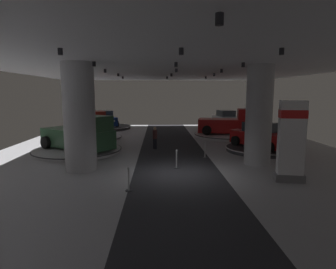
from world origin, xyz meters
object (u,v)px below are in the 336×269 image
at_px(display_platform_deep_left, 105,127).
at_px(pickup_truck_far_left, 89,126).
at_px(column_left, 79,117).
at_px(visitor_walking_near, 155,137).
at_px(display_platform_mid_right, 261,149).
at_px(display_platform_far_left, 89,138).
at_px(pickup_truck_far_right, 231,124).
at_px(display_car_deep_left, 104,119).
at_px(display_car_mid_right, 261,136).
at_px(pickup_truck_mid_left, 80,136).
at_px(brand_sign_pylon, 291,140).
at_px(display_platform_far_right, 228,135).
at_px(display_car_deep_right, 226,119).
at_px(display_platform_deep_right, 226,127).
at_px(display_platform_mid_left, 78,150).
at_px(column_right, 259,115).

distance_m(display_platform_deep_left, pickup_truck_far_left, 7.64).
relative_size(column_left, visitor_walking_near, 3.46).
distance_m(display_platform_mid_right, visitor_walking_near, 7.40).
height_order(display_platform_far_left, visitor_walking_near, visitor_walking_near).
height_order(display_platform_far_left, pickup_truck_far_right, pickup_truck_far_right).
xyz_separation_m(column_left, display_car_deep_left, (-1.96, 17.31, -1.66)).
relative_size(display_car_deep_left, display_platform_far_left, 0.80).
xyz_separation_m(display_car_mid_right, pickup_truck_far_left, (-12.94, 5.19, 0.13)).
xyz_separation_m(display_car_deep_left, display_platform_mid_right, (13.04, -12.82, -0.93)).
bearing_deg(pickup_truck_far_left, pickup_truck_mid_left, -82.69).
bearing_deg(display_platform_far_left, brand_sign_pylon, -45.72).
xyz_separation_m(pickup_truck_far_left, display_platform_far_right, (12.25, 1.42, -1.01)).
distance_m(display_platform_deep_left, pickup_truck_far_right, 14.12).
distance_m(display_platform_mid_right, display_car_deep_right, 12.94).
bearing_deg(display_car_deep_right, display_platform_far_left, -151.70).
distance_m(column_left, pickup_truck_mid_left, 4.80).
xyz_separation_m(display_platform_mid_right, visitor_walking_near, (-7.30, 0.98, 0.75)).
bearing_deg(display_platform_deep_right, display_platform_far_right, -102.14).
relative_size(display_platform_deep_left, pickup_truck_far_right, 1.03).
bearing_deg(column_left, display_platform_deep_left, 96.44).
height_order(display_car_deep_left, display_car_mid_right, display_car_deep_left).
distance_m(pickup_truck_mid_left, display_car_deep_left, 12.96).
xyz_separation_m(display_platform_mid_left, pickup_truck_far_right, (12.13, 6.49, 1.08)).
relative_size(column_left, display_platform_mid_right, 1.15).
bearing_deg(display_platform_deep_left, column_right, -54.84).
height_order(display_car_deep_left, pickup_truck_far_right, pickup_truck_far_right).
bearing_deg(column_right, pickup_truck_far_right, 83.69).
bearing_deg(brand_sign_pylon, display_car_deep_left, 121.32).
relative_size(pickup_truck_mid_left, display_platform_far_right, 0.91).
bearing_deg(brand_sign_pylon, display_platform_mid_right, 80.52).
relative_size(display_platform_mid_right, display_platform_deep_right, 0.94).
height_order(display_platform_mid_left, display_platform_deep_right, display_platform_deep_right).
bearing_deg(pickup_truck_mid_left, display_platform_deep_left, 93.35).
xyz_separation_m(display_platform_deep_right, pickup_truck_far_left, (-13.59, -7.65, 0.99)).
xyz_separation_m(column_right, display_car_mid_right, (1.49, 3.58, -1.71)).
distance_m(display_platform_deep_right, pickup_truck_far_right, 6.46).
distance_m(brand_sign_pylon, display_platform_mid_right, 7.06).
relative_size(display_platform_mid_left, display_platform_deep_right, 1.16).
bearing_deg(column_right, visitor_walking_near, 141.94).
relative_size(display_platform_deep_right, pickup_truck_far_right, 0.90).
bearing_deg(display_car_mid_right, visitor_walking_near, 172.53).
bearing_deg(pickup_truck_far_right, pickup_truck_mid_left, -150.62).
xyz_separation_m(display_car_deep_left, visitor_walking_near, (5.74, -11.84, -0.18)).
bearing_deg(display_platform_deep_left, column_left, -83.56).
height_order(display_platform_mid_left, display_platform_far_right, display_platform_far_right).
relative_size(display_car_deep_right, pickup_truck_far_right, 0.79).
bearing_deg(display_platform_mid_left, display_car_deep_left, 92.30).
relative_size(pickup_truck_far_left, display_platform_far_right, 0.94).
relative_size(column_left, display_platform_far_right, 0.91).
bearing_deg(pickup_truck_mid_left, display_car_deep_right, 45.25).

